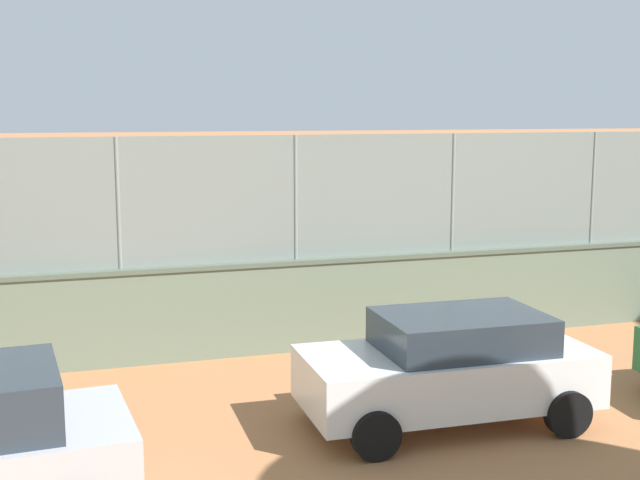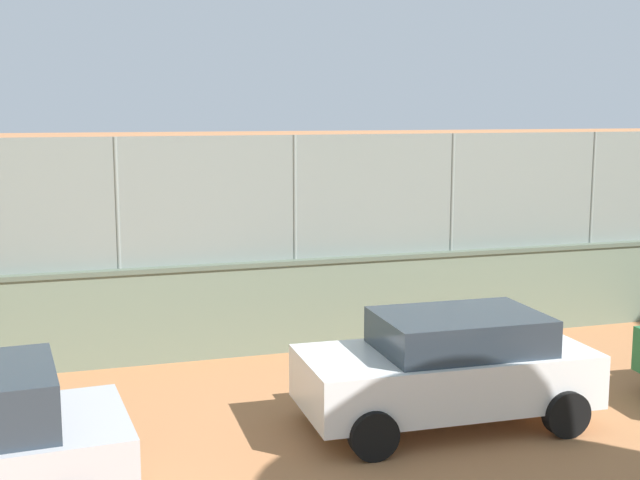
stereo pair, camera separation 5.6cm
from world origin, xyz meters
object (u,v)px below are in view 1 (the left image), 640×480
(player_near_wall_returning, at_px, (290,264))
(spare_ball_by_wall, at_px, (152,334))
(player_baseline_waiting, at_px, (213,215))
(parked_car_white, at_px, (450,366))
(sports_ball, at_px, (243,315))

(player_near_wall_returning, bearing_deg, spare_ball_by_wall, 33.15)
(spare_ball_by_wall, bearing_deg, player_baseline_waiting, -104.91)
(player_baseline_waiting, relative_size, parked_car_white, 0.41)
(player_baseline_waiting, height_order, parked_car_white, player_baseline_waiting)
(player_near_wall_returning, xyz_separation_m, player_baseline_waiting, (0.45, -8.18, 0.10))
(player_near_wall_returning, height_order, sports_ball, player_near_wall_returning)
(spare_ball_by_wall, height_order, parked_car_white, parked_car_white)
(sports_ball, relative_size, spare_ball_by_wall, 2.12)
(player_baseline_waiting, distance_m, sports_ball, 9.56)
(parked_car_white, bearing_deg, spare_ball_by_wall, -57.74)
(sports_ball, xyz_separation_m, spare_ball_by_wall, (1.88, 0.77, -0.05))
(player_baseline_waiting, bearing_deg, parked_car_white, 92.92)
(player_baseline_waiting, xyz_separation_m, parked_car_white, (-0.81, 15.86, -0.15))
(player_near_wall_returning, relative_size, parked_car_white, 0.37)
(player_near_wall_returning, relative_size, spare_ball_by_wall, 15.55)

